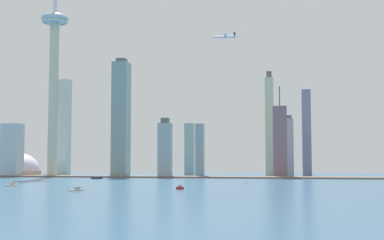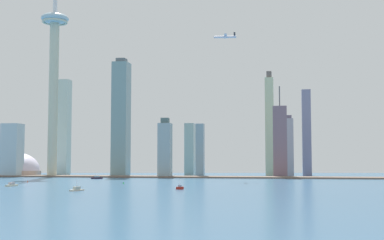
# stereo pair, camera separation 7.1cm
# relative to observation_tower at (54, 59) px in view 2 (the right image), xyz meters

# --- Properties ---
(ground_plane) EXTENTS (6000.00, 6000.00, 0.00)m
(ground_plane) POSITION_rel_observation_tower_xyz_m (225.67, -469.87, -180.34)
(ground_plane) COLOR #345C7F
(waterfront_pier) EXTENTS (799.80, 42.09, 2.14)m
(waterfront_pier) POSITION_rel_observation_tower_xyz_m (225.67, 0.95, -179.28)
(waterfront_pier) COLOR #735E4F
(waterfront_pier) RESTS_ON ground
(observation_tower) EXTENTS (42.41, 42.41, 376.79)m
(observation_tower) POSITION_rel_observation_tower_xyz_m (0.00, 0.00, 0.00)
(observation_tower) COLOR beige
(observation_tower) RESTS_ON ground
(stadium_dome) EXTENTS (76.99, 76.99, 57.14)m
(stadium_dome) POSITION_rel_observation_tower_xyz_m (-74.13, 29.83, -172.49)
(stadium_dome) COLOR #BEA193
(stadium_dome) RESTS_ON ground
(skyscraper_0) EXTENTS (24.05, 19.68, 165.24)m
(skyscraper_0) POSITION_rel_observation_tower_xyz_m (-33.47, 113.43, -97.72)
(skyscraper_0) COLOR #AFC4B9
(skyscraper_0) RESTS_ON ground
(skyscraper_1) EXTENTS (14.13, 17.67, 138.64)m
(skyscraper_1) POSITION_rel_observation_tower_xyz_m (382.97, 115.47, -111.02)
(skyscraper_1) COLOR slate
(skyscraper_1) RESTS_ON ground
(skyscraper_2) EXTENTS (12.92, 12.32, 95.69)m
(skyscraper_2) POSITION_rel_observation_tower_xyz_m (355.10, 89.63, -134.08)
(skyscraper_2) COLOR #9DA0AF
(skyscraper_2) RESTS_ON ground
(skyscraper_3) EXTENTS (15.20, 24.84, 84.83)m
(skyscraper_3) POSITION_rel_observation_tower_xyz_m (195.06, 98.64, -137.93)
(skyscraper_3) COLOR #8AABA9
(skyscraper_3) RESTS_ON ground
(skyscraper_4) EXTENTS (23.83, 27.49, 183.70)m
(skyscraper_4) POSITION_rel_observation_tower_xyz_m (97.24, 33.73, -90.53)
(skyscraper_4) COLOR gray
(skyscraper_4) RESTS_ON ground
(skyscraper_5) EXTENTS (18.58, 18.63, 87.43)m
(skyscraper_5) POSITION_rel_observation_tower_xyz_m (173.18, 7.52, -139.08)
(skyscraper_5) COLOR #88A2AD
(skyscraper_5) RESTS_ON ground
(skyscraper_6) EXTENTS (27.03, 24.97, 80.69)m
(skyscraper_6) POSITION_rel_observation_tower_xyz_m (-62.90, -4.91, -140.00)
(skyscraper_6) COLOR #A4BCC7
(skyscraper_6) RESTS_ON ground
(skyscraper_7) EXTENTS (12.02, 12.72, 80.29)m
(skyscraper_7) POSITION_rel_observation_tower_xyz_m (221.06, 38.38, -140.20)
(skyscraper_7) COLOR #7797A9
(skyscraper_7) RESTS_ON ground
(skyscraper_8) EXTENTS (20.23, 16.07, 134.25)m
(skyscraper_8) POSITION_rel_observation_tower_xyz_m (340.79, 31.79, -127.93)
(skyscraper_8) COLOR slate
(skyscraper_8) RESTS_ON ground
(skyscraper_9) EXTENTS (13.57, 24.18, 170.06)m
(skyscraper_9) POSITION_rel_observation_tower_xyz_m (324.01, 115.03, -98.71)
(skyscraper_9) COLOR beige
(skyscraper_9) RESTS_ON ground
(boat_1) EXTENTS (6.76, 5.74, 8.88)m
(boat_1) POSITION_rel_observation_tower_xyz_m (252.34, -284.61, -178.72)
(boat_1) COLOR #B12519
(boat_1) RESTS_ON ground
(boat_2) EXTENTS (15.35, 13.27, 7.65)m
(boat_2) POSITION_rel_observation_tower_xyz_m (94.34, -63.82, -178.78)
(boat_2) COLOR black
(boat_2) RESTS_ON ground
(boat_4) EXTENTS (5.34, 17.80, 4.04)m
(boat_4) POSITION_rel_observation_tower_xyz_m (77.01, -260.74, -178.89)
(boat_4) COLOR beige
(boat_4) RESTS_ON ground
(boat_5) EXTENTS (9.36, 14.69, 9.40)m
(boat_5) POSITION_rel_observation_tower_xyz_m (169.99, -321.44, -178.96)
(boat_5) COLOR beige
(boat_5) RESTS_ON ground
(channel_buoy_0) EXTENTS (1.75, 1.75, 1.85)m
(channel_buoy_0) POSITION_rel_observation_tower_xyz_m (170.54, -189.25, -179.42)
(channel_buoy_0) COLOR green
(channel_buoy_0) RESTS_ON ground
(channel_buoy_1) EXTENTS (1.05, 1.05, 2.68)m
(channel_buoy_1) POSITION_rel_observation_tower_xyz_m (53.76, -181.90, -179.01)
(channel_buoy_1) COLOR #E54C19
(channel_buoy_1) RESTS_ON ground
(airplane) EXTENTS (31.56, 28.98, 8.20)m
(airplane) POSITION_rel_observation_tower_xyz_m (267.22, -34.41, 15.77)
(airplane) COLOR silver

